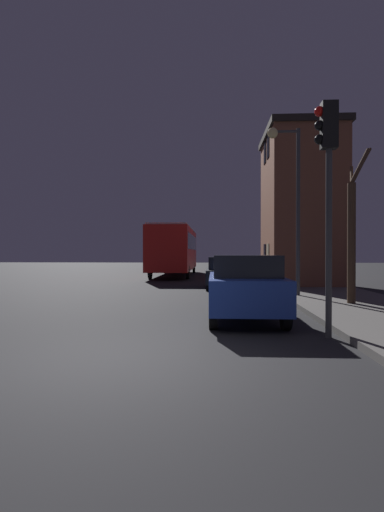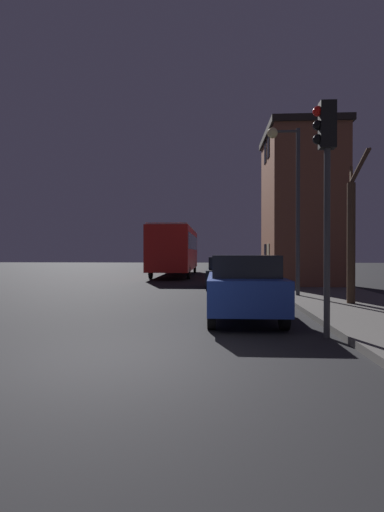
% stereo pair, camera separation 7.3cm
% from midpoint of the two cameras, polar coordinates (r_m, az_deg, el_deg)
% --- Properties ---
extents(ground_plane, '(120.00, 120.00, 0.00)m').
position_cam_midpoint_polar(ground_plane, '(6.28, -9.76, -14.77)').
color(ground_plane, black).
extents(brick_building, '(3.60, 5.21, 7.56)m').
position_cam_midpoint_polar(brick_building, '(20.76, 15.40, 6.80)').
color(brick_building, brown).
rests_on(brick_building, sidewalk).
extents(streetlamp, '(1.16, 0.38, 5.94)m').
position_cam_midpoint_polar(streetlamp, '(14.76, 13.93, 9.85)').
color(streetlamp, '#38383A').
rests_on(streetlamp, sidewalk).
extents(traffic_light, '(0.43, 0.24, 4.56)m').
position_cam_midpoint_polar(traffic_light, '(8.28, 18.79, 11.65)').
color(traffic_light, '#38383A').
rests_on(traffic_light, ground).
extents(bare_tree, '(0.97, 0.84, 4.80)m').
position_cam_midpoint_polar(bare_tree, '(12.88, 22.09, 3.44)').
color(bare_tree, '#473323').
rests_on(bare_tree, sidewalk).
extents(bus, '(2.59, 11.71, 3.41)m').
position_cam_midpoint_polar(bus, '(28.79, -2.29, 1.26)').
color(bus, red).
rests_on(bus, ground).
extents(car_near_lane, '(1.73, 3.86, 1.59)m').
position_cam_midpoint_polar(car_near_lane, '(9.86, 7.61, -4.27)').
color(car_near_lane, navy).
rests_on(car_near_lane, ground).
extents(car_mid_lane, '(1.79, 3.83, 1.45)m').
position_cam_midpoint_polar(car_mid_lane, '(18.36, 5.02, -2.35)').
color(car_mid_lane, black).
rests_on(car_mid_lane, ground).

